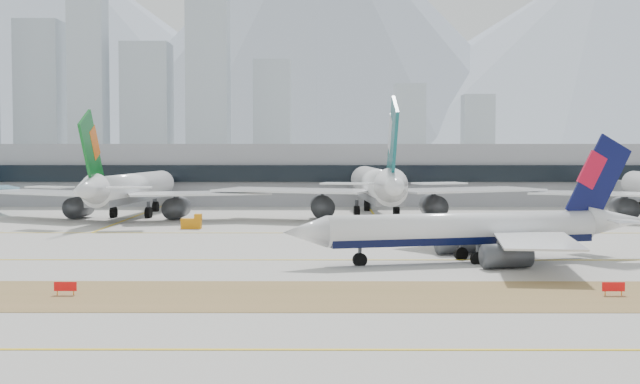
{
  "coord_description": "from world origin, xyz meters",
  "views": [
    {
      "loc": [
        8.19,
        -117.97,
        14.63
      ],
      "look_at": [
        7.69,
        18.0,
        7.5
      ],
      "focal_mm": 50.0,
      "sensor_mm": 36.0,
      "label": 1
    }
  ],
  "objects_px": {
    "taxiing_airliner": "(475,230)",
    "terminal": "(292,173)",
    "widebody_eva": "(129,190)",
    "widebody_cathay": "(377,187)"
  },
  "relations": [
    {
      "from": "widebody_eva",
      "to": "widebody_cathay",
      "type": "relative_size",
      "value": 0.9
    },
    {
      "from": "taxiing_airliner",
      "to": "terminal",
      "type": "xyz_separation_m",
      "value": [
        -27.36,
        121.05,
        3.56
      ]
    },
    {
      "from": "terminal",
      "to": "widebody_cathay",
      "type": "bearing_deg",
      "value": -70.73
    },
    {
      "from": "widebody_cathay",
      "to": "terminal",
      "type": "xyz_separation_m",
      "value": [
        -19.04,
        54.47,
        1.24
      ]
    },
    {
      "from": "widebody_eva",
      "to": "terminal",
      "type": "height_order",
      "value": "widebody_eva"
    },
    {
      "from": "terminal",
      "to": "taxiing_airliner",
      "type": "bearing_deg",
      "value": -77.26
    },
    {
      "from": "widebody_eva",
      "to": "terminal",
      "type": "bearing_deg",
      "value": -23.54
    },
    {
      "from": "widebody_eva",
      "to": "terminal",
      "type": "relative_size",
      "value": 0.21
    },
    {
      "from": "taxiing_airliner",
      "to": "widebody_eva",
      "type": "relative_size",
      "value": 0.81
    },
    {
      "from": "taxiing_airliner",
      "to": "widebody_cathay",
      "type": "xyz_separation_m",
      "value": [
        -8.33,
        66.58,
        2.32
      ]
    }
  ]
}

